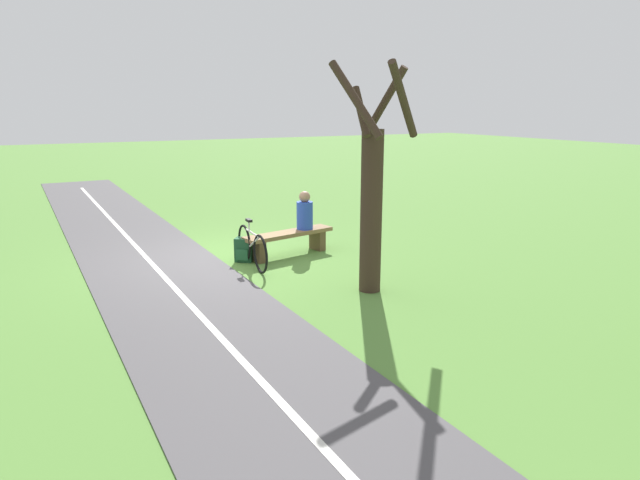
{
  "coord_description": "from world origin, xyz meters",
  "views": [
    {
      "loc": [
        3.18,
        10.45,
        3.03
      ],
      "look_at": [
        -0.85,
        2.7,
        0.89
      ],
      "focal_mm": 30.78,
      "sensor_mm": 36.0,
      "label": 1
    }
  ],
  "objects_px": {
    "person_seated": "(305,212)",
    "backpack": "(244,250)",
    "tree_far_right": "(372,193)",
    "bicycle": "(252,247)",
    "bench": "(289,239)"
  },
  "relations": [
    {
      "from": "bicycle",
      "to": "tree_far_right",
      "type": "xyz_separation_m",
      "value": [
        -1.25,
        2.26,
        1.28
      ]
    },
    {
      "from": "person_seated",
      "to": "bicycle",
      "type": "relative_size",
      "value": 0.48
    },
    {
      "from": "backpack",
      "to": "tree_far_right",
      "type": "height_order",
      "value": "tree_far_right"
    },
    {
      "from": "person_seated",
      "to": "tree_far_right",
      "type": "height_order",
      "value": "tree_far_right"
    },
    {
      "from": "person_seated",
      "to": "backpack",
      "type": "distance_m",
      "value": 1.53
    },
    {
      "from": "tree_far_right",
      "to": "bicycle",
      "type": "bearing_deg",
      "value": -61.01
    },
    {
      "from": "backpack",
      "to": "tree_far_right",
      "type": "bearing_deg",
      "value": 115.25
    },
    {
      "from": "person_seated",
      "to": "backpack",
      "type": "height_order",
      "value": "person_seated"
    },
    {
      "from": "bicycle",
      "to": "tree_far_right",
      "type": "height_order",
      "value": "tree_far_right"
    },
    {
      "from": "bicycle",
      "to": "backpack",
      "type": "height_order",
      "value": "bicycle"
    },
    {
      "from": "bench",
      "to": "backpack",
      "type": "distance_m",
      "value": 0.99
    },
    {
      "from": "bench",
      "to": "person_seated",
      "type": "height_order",
      "value": "person_seated"
    },
    {
      "from": "person_seated",
      "to": "backpack",
      "type": "xyz_separation_m",
      "value": [
        1.39,
        0.08,
        -0.62
      ]
    },
    {
      "from": "person_seated",
      "to": "bicycle",
      "type": "distance_m",
      "value": 1.54
    },
    {
      "from": "backpack",
      "to": "tree_far_right",
      "type": "xyz_separation_m",
      "value": [
        -1.27,
        2.69,
        1.43
      ]
    }
  ]
}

